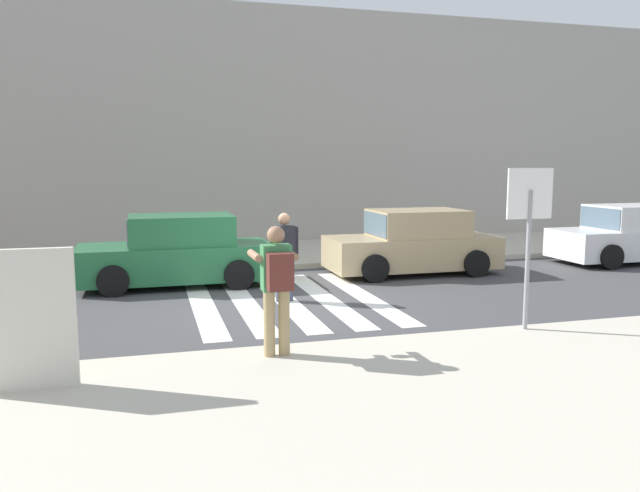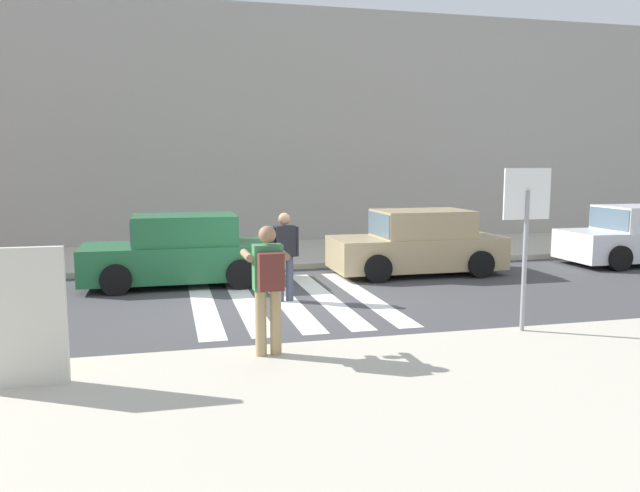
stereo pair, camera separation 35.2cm
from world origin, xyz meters
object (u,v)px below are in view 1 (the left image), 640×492
(stop_sign, at_px, (529,213))
(advertising_board, at_px, (24,320))
(parked_car_tan, at_px, (413,244))
(parked_car_white, at_px, (630,236))
(parked_car_green, at_px, (177,253))
(photographer_with_backpack, at_px, (277,279))
(pedestrian_crossing, at_px, (284,252))

(stop_sign, xyz_separation_m, advertising_board, (-6.90, -0.76, -0.99))
(parked_car_tan, height_order, parked_car_white, same)
(parked_car_green, distance_m, advertising_board, 6.75)
(parked_car_green, height_order, advertising_board, advertising_board)
(stop_sign, distance_m, photographer_with_backpack, 4.02)
(photographer_with_backpack, height_order, parked_car_white, photographer_with_backpack)
(parked_car_green, height_order, parked_car_tan, same)
(stop_sign, distance_m, parked_car_tan, 5.86)
(photographer_with_backpack, bearing_deg, pedestrian_crossing, 76.19)
(stop_sign, height_order, pedestrian_crossing, stop_sign)
(parked_car_white, bearing_deg, parked_car_green, 180.00)
(photographer_with_backpack, xyz_separation_m, parked_car_white, (10.97, 6.00, -0.44))
(stop_sign, bearing_deg, advertising_board, -173.68)
(parked_car_tan, xyz_separation_m, parked_car_white, (6.35, -0.00, 0.00))
(pedestrian_crossing, relative_size, parked_car_tan, 0.42)
(pedestrian_crossing, distance_m, parked_car_white, 10.28)
(parked_car_white, xyz_separation_m, advertising_board, (-13.93, -6.46, 0.21))
(photographer_with_backpack, distance_m, parked_car_tan, 7.59)
(photographer_with_backpack, height_order, pedestrian_crossing, photographer_with_backpack)
(pedestrian_crossing, distance_m, advertising_board, 5.76)
(parked_car_green, bearing_deg, photographer_with_backpack, -80.68)
(stop_sign, xyz_separation_m, parked_car_tan, (0.68, 5.69, -1.20))
(photographer_with_backpack, distance_m, parked_car_white, 12.51)
(stop_sign, height_order, advertising_board, stop_sign)
(photographer_with_backpack, xyz_separation_m, pedestrian_crossing, (0.93, 3.79, -0.19))
(stop_sign, xyz_separation_m, photographer_with_backpack, (-3.94, -0.31, -0.76))
(photographer_with_backpack, bearing_deg, advertising_board, -171.31)
(parked_car_green, bearing_deg, pedestrian_crossing, -49.07)
(stop_sign, distance_m, parked_car_green, 7.62)
(pedestrian_crossing, xyz_separation_m, parked_car_tan, (3.69, 2.21, -0.25))
(photographer_with_backpack, relative_size, parked_car_green, 0.42)
(photographer_with_backpack, xyz_separation_m, parked_car_green, (-0.99, 6.00, -0.44))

